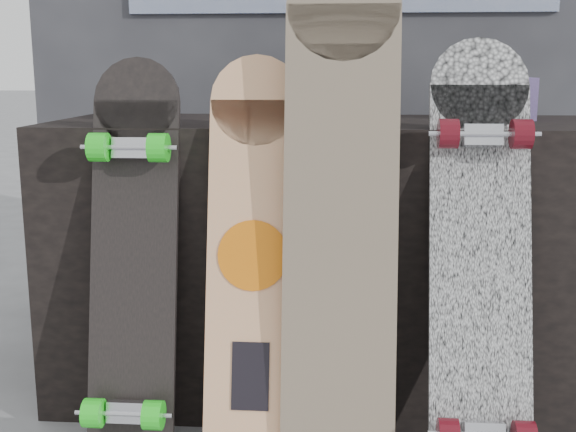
# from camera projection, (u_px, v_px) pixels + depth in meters

# --- Properties ---
(vendor_table) EXTENTS (1.60, 0.60, 0.80)m
(vendor_table) POSITION_uv_depth(u_px,v_px,m) (334.00, 257.00, 2.12)
(vendor_table) COLOR black
(vendor_table) RESTS_ON ground
(booth) EXTENTS (2.40, 0.22, 2.20)m
(booth) POSITION_uv_depth(u_px,v_px,m) (339.00, 28.00, 2.81)
(booth) COLOR #303035
(booth) RESTS_ON ground
(merch_box_purple) EXTENTS (0.18, 0.12, 0.10)m
(merch_box_purple) POSITION_uv_depth(u_px,v_px,m) (140.00, 100.00, 2.22)
(merch_box_purple) COLOR #563A78
(merch_box_purple) RESTS_ON vendor_table
(merch_box_small) EXTENTS (0.14, 0.14, 0.12)m
(merch_box_small) POSITION_uv_depth(u_px,v_px,m) (507.00, 99.00, 2.09)
(merch_box_small) COLOR #563A78
(merch_box_small) RESTS_ON vendor_table
(merch_box_flat) EXTENTS (0.22, 0.10, 0.06)m
(merch_box_flat) POSITION_uv_depth(u_px,v_px,m) (343.00, 110.00, 2.06)
(merch_box_flat) COLOR #D1B78C
(merch_box_flat) RESTS_ON vendor_table
(longboard_geisha) EXTENTS (0.22, 0.26, 0.98)m
(longboard_geisha) POSITION_uv_depth(u_px,v_px,m) (253.00, 250.00, 1.73)
(longboard_geisha) COLOR #D1AD8D
(longboard_geisha) RESTS_ON ground
(longboard_celtic) EXTENTS (0.27, 0.24, 1.22)m
(longboard_celtic) POSITION_uv_depth(u_px,v_px,m) (341.00, 198.00, 1.67)
(longboard_celtic) COLOR tan
(longboard_celtic) RESTS_ON ground
(longboard_cascadia) EXTENTS (0.24, 0.38, 1.02)m
(longboard_cascadia) POSITION_uv_depth(u_px,v_px,m) (481.00, 250.00, 1.69)
(longboard_cascadia) COLOR white
(longboard_cascadia) RESTS_ON ground
(skateboard_dark) EXTENTS (0.22, 0.29, 0.98)m
(skateboard_dark) POSITION_uv_depth(u_px,v_px,m) (133.00, 252.00, 1.78)
(skateboard_dark) COLOR black
(skateboard_dark) RESTS_ON ground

